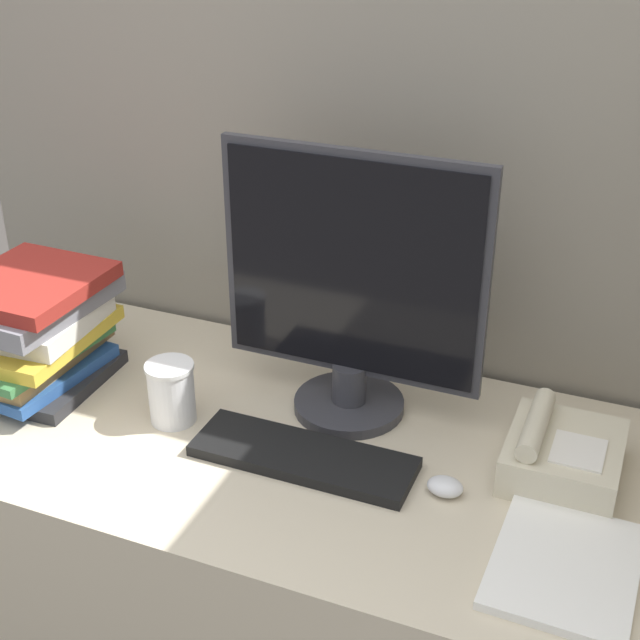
{
  "coord_description": "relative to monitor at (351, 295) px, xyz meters",
  "views": [
    {
      "loc": [
        0.52,
        -0.84,
        1.65
      ],
      "look_at": [
        0.02,
        0.37,
        0.95
      ],
      "focal_mm": 50.0,
      "sensor_mm": 36.0,
      "label": 1
    }
  ],
  "objects": [
    {
      "name": "cubicle_panel_rear",
      "position": [
        -0.04,
        0.24,
        -0.07
      ],
      "size": [
        1.83,
        0.04,
        1.78
      ],
      "color": "gray",
      "rests_on": "ground_plane"
    },
    {
      "name": "desk",
      "position": [
        -0.04,
        -0.13,
        -0.6
      ],
      "size": [
        1.43,
        0.67,
        0.72
      ],
      "color": "beige",
      "rests_on": "ground_plane"
    },
    {
      "name": "monitor",
      "position": [
        0.0,
        0.0,
        0.0
      ],
      "size": [
        0.48,
        0.21,
        0.5
      ],
      "color": "#333338",
      "rests_on": "desk"
    },
    {
      "name": "keyboard",
      "position": [
        -0.01,
        -0.18,
        -0.23
      ],
      "size": [
        0.39,
        0.13,
        0.02
      ],
      "color": "black",
      "rests_on": "desk"
    },
    {
      "name": "mouse",
      "position": [
        0.23,
        -0.17,
        -0.22
      ],
      "size": [
        0.06,
        0.05,
        0.03
      ],
      "color": "silver",
      "rests_on": "desk"
    },
    {
      "name": "coffee_cup",
      "position": [
        -0.28,
        -0.16,
        -0.18
      ],
      "size": [
        0.09,
        0.09,
        0.12
      ],
      "color": "white",
      "rests_on": "desk"
    },
    {
      "name": "book_stack",
      "position": [
        -0.59,
        -0.14,
        -0.12
      ],
      "size": [
        0.26,
        0.32,
        0.23
      ],
      "color": "#262628",
      "rests_on": "desk"
    },
    {
      "name": "desk_telephone",
      "position": [
        0.39,
        -0.05,
        -0.2
      ],
      "size": [
        0.18,
        0.2,
        0.11
      ],
      "color": "beige",
      "rests_on": "desk"
    },
    {
      "name": "paper_pile",
      "position": [
        0.44,
        -0.28,
        -0.23
      ],
      "size": [
        0.21,
        0.26,
        0.01
      ],
      "color": "white",
      "rests_on": "desk"
    }
  ]
}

